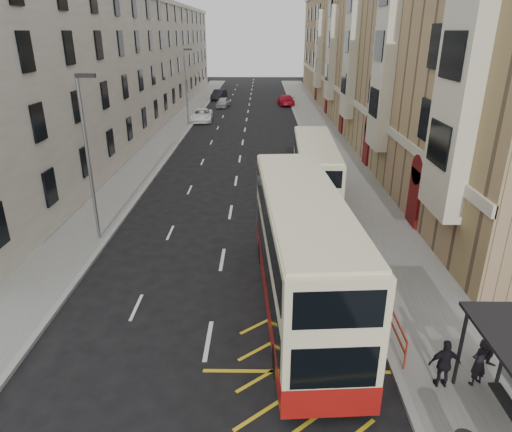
{
  "coord_description": "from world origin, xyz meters",
  "views": [
    {
      "loc": [
        1.81,
        -8.88,
        9.89
      ],
      "look_at": [
        1.59,
        8.66,
        2.75
      ],
      "focal_mm": 32.0,
      "sensor_mm": 36.0,
      "label": 1
    }
  ],
  "objects_px": {
    "double_decker_rear": "(315,173)",
    "pedestrian_near": "(479,362)",
    "pedestrian_mid": "(494,347)",
    "car_red": "(286,100)",
    "car_dark": "(219,95)",
    "white_van": "(202,115)",
    "double_decker_front": "(301,252)",
    "street_lamp_far": "(186,83)",
    "car_silver": "(223,102)",
    "pedestrian_far": "(445,364)",
    "street_lamp_near": "(88,151)"
  },
  "relations": [
    {
      "from": "pedestrian_far",
      "to": "white_van",
      "type": "relative_size",
      "value": 0.31
    },
    {
      "from": "street_lamp_near",
      "to": "car_dark",
      "type": "relative_size",
      "value": 1.75
    },
    {
      "from": "car_silver",
      "to": "street_lamp_far",
      "type": "bearing_deg",
      "value": -95.16
    },
    {
      "from": "double_decker_rear",
      "to": "car_red",
      "type": "relative_size",
      "value": 1.93
    },
    {
      "from": "double_decker_rear",
      "to": "pedestrian_far",
      "type": "xyz_separation_m",
      "value": [
        2.16,
        -15.56,
        -1.04
      ]
    },
    {
      "from": "car_dark",
      "to": "white_van",
      "type": "bearing_deg",
      "value": -82.02
    },
    {
      "from": "double_decker_front",
      "to": "pedestrian_near",
      "type": "bearing_deg",
      "value": -44.5
    },
    {
      "from": "street_lamp_far",
      "to": "pedestrian_far",
      "type": "xyz_separation_m",
      "value": [
        13.5,
        -40.2,
        -3.69
      ]
    },
    {
      "from": "pedestrian_near",
      "to": "car_dark",
      "type": "relative_size",
      "value": 0.35
    },
    {
      "from": "double_decker_front",
      "to": "car_dark",
      "type": "relative_size",
      "value": 2.57
    },
    {
      "from": "double_decker_rear",
      "to": "street_lamp_near",
      "type": "bearing_deg",
      "value": -152.75
    },
    {
      "from": "double_decker_rear",
      "to": "pedestrian_near",
      "type": "height_order",
      "value": "double_decker_rear"
    },
    {
      "from": "street_lamp_near",
      "to": "car_silver",
      "type": "height_order",
      "value": "street_lamp_near"
    },
    {
      "from": "street_lamp_far",
      "to": "car_silver",
      "type": "relative_size",
      "value": 2.04
    },
    {
      "from": "street_lamp_far",
      "to": "double_decker_rear",
      "type": "bearing_deg",
      "value": -65.3
    },
    {
      "from": "pedestrian_far",
      "to": "car_silver",
      "type": "height_order",
      "value": "pedestrian_far"
    },
    {
      "from": "street_lamp_near",
      "to": "car_silver",
      "type": "xyz_separation_m",
      "value": [
        2.78,
        43.33,
        -3.97
      ]
    },
    {
      "from": "pedestrian_far",
      "to": "pedestrian_mid",
      "type": "bearing_deg",
      "value": -156.07
    },
    {
      "from": "car_red",
      "to": "double_decker_rear",
      "type": "bearing_deg",
      "value": 83.9
    },
    {
      "from": "street_lamp_far",
      "to": "white_van",
      "type": "relative_size",
      "value": 1.55
    },
    {
      "from": "double_decker_rear",
      "to": "pedestrian_near",
      "type": "bearing_deg",
      "value": -76.34
    },
    {
      "from": "white_van",
      "to": "street_lamp_far",
      "type": "bearing_deg",
      "value": -116.34
    },
    {
      "from": "white_van",
      "to": "double_decker_front",
      "type": "bearing_deg",
      "value": -81.32
    },
    {
      "from": "street_lamp_near",
      "to": "pedestrian_far",
      "type": "distance_m",
      "value": 17.32
    },
    {
      "from": "pedestrian_near",
      "to": "pedestrian_far",
      "type": "xyz_separation_m",
      "value": [
        -1.04,
        -0.09,
        0.0
      ]
    },
    {
      "from": "white_van",
      "to": "car_dark",
      "type": "height_order",
      "value": "car_dark"
    },
    {
      "from": "double_decker_rear",
      "to": "pedestrian_mid",
      "type": "height_order",
      "value": "double_decker_rear"
    },
    {
      "from": "double_decker_rear",
      "to": "car_silver",
      "type": "xyz_separation_m",
      "value": [
        -8.55,
        37.98,
        -1.31
      ]
    },
    {
      "from": "car_dark",
      "to": "double_decker_rear",
      "type": "bearing_deg",
      "value": -68.65
    },
    {
      "from": "double_decker_rear",
      "to": "car_silver",
      "type": "relative_size",
      "value": 2.51
    },
    {
      "from": "double_decker_front",
      "to": "double_decker_rear",
      "type": "distance_m",
      "value": 11.38
    },
    {
      "from": "double_decker_rear",
      "to": "pedestrian_mid",
      "type": "xyz_separation_m",
      "value": [
        3.97,
        -14.73,
        -1.06
      ]
    },
    {
      "from": "pedestrian_near",
      "to": "pedestrian_far",
      "type": "relative_size",
      "value": 1.0
    },
    {
      "from": "street_lamp_far",
      "to": "pedestrian_near",
      "type": "height_order",
      "value": "street_lamp_far"
    },
    {
      "from": "double_decker_front",
      "to": "pedestrian_near",
      "type": "distance_m",
      "value": 6.62
    },
    {
      "from": "pedestrian_mid",
      "to": "car_red",
      "type": "bearing_deg",
      "value": 72.22
    },
    {
      "from": "car_dark",
      "to": "car_red",
      "type": "xyz_separation_m",
      "value": [
        9.99,
        -5.56,
        -0.01
      ]
    },
    {
      "from": "car_silver",
      "to": "street_lamp_near",
      "type": "bearing_deg",
      "value": -87.04
    },
    {
      "from": "pedestrian_far",
      "to": "car_red",
      "type": "xyz_separation_m",
      "value": [
        -1.95,
        55.66,
        -0.2
      ]
    },
    {
      "from": "pedestrian_far",
      "to": "pedestrian_near",
      "type": "bearing_deg",
      "value": -175.35
    },
    {
      "from": "car_dark",
      "to": "car_red",
      "type": "bearing_deg",
      "value": -19.84
    },
    {
      "from": "pedestrian_mid",
      "to": "car_dark",
      "type": "height_order",
      "value": "pedestrian_mid"
    },
    {
      "from": "pedestrian_far",
      "to": "car_dark",
      "type": "xyz_separation_m",
      "value": [
        -11.94,
        61.22,
        -0.19
      ]
    },
    {
      "from": "street_lamp_far",
      "to": "white_van",
      "type": "height_order",
      "value": "street_lamp_far"
    },
    {
      "from": "pedestrian_mid",
      "to": "car_dark",
      "type": "bearing_deg",
      "value": 81.12
    },
    {
      "from": "pedestrian_mid",
      "to": "pedestrian_far",
      "type": "relative_size",
      "value": 0.97
    },
    {
      "from": "street_lamp_far",
      "to": "pedestrian_near",
      "type": "distance_m",
      "value": 42.82
    },
    {
      "from": "car_red",
      "to": "white_van",
      "type": "bearing_deg",
      "value": 44.88
    },
    {
      "from": "car_red",
      "to": "car_dark",
      "type": "bearing_deg",
      "value": -34.9
    },
    {
      "from": "double_decker_rear",
      "to": "double_decker_front",
      "type": "bearing_deg",
      "value": -96.61
    }
  ]
}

